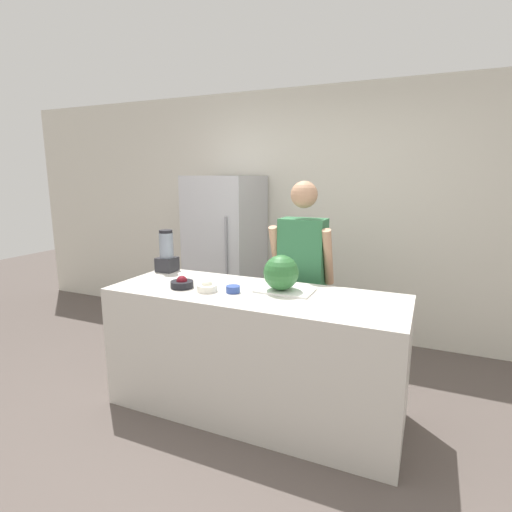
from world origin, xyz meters
name	(u,v)px	position (x,y,z in m)	size (l,w,h in m)	color
ground_plane	(231,438)	(0.00, 0.00, 0.00)	(14.00, 14.00, 0.00)	#564C47
wall_back	(319,214)	(0.00, 2.08, 1.30)	(8.00, 0.06, 2.60)	silver
counter_island	(254,352)	(0.00, 0.38, 0.45)	(2.09, 0.75, 0.90)	beige
refrigerator	(226,256)	(-0.91, 1.67, 0.85)	(0.67, 0.76, 1.71)	#B7B7BC
person	(302,279)	(0.16, 1.01, 0.86)	(0.51, 0.27, 1.67)	#333338
cutting_board	(285,290)	(0.19, 0.48, 0.91)	(0.39, 0.25, 0.01)	white
watermelon	(281,273)	(0.17, 0.46, 1.04)	(0.25, 0.25, 0.25)	#2D6B33
bowl_cherries	(182,283)	(-0.52, 0.26, 0.94)	(0.17, 0.17, 0.09)	black
bowl_cream	(207,287)	(-0.31, 0.26, 0.94)	(0.14, 0.14, 0.08)	white
bowl_small_blue	(233,289)	(-0.13, 0.30, 0.93)	(0.10, 0.10, 0.05)	#334C9E
blender	(167,253)	(-0.93, 0.64, 1.06)	(0.15, 0.15, 0.35)	#28282D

